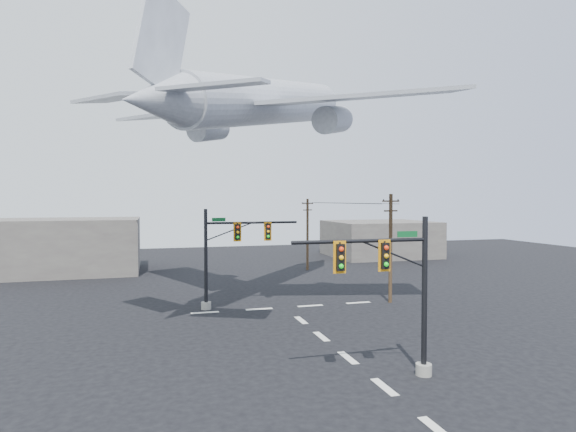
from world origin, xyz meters
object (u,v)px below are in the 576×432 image
object	(u,v)px
signal_mast_near	(398,293)
airliner	(268,103)
utility_pole_b	(307,233)
utility_pole_a	(391,246)
signal_mast_far	(227,255)

from	to	relation	value
signal_mast_near	airliner	world-z (taller)	airliner
signal_mast_near	utility_pole_b	bearing A→B (deg)	78.65
signal_mast_near	utility_pole_a	xyz separation A→B (m)	(7.42, 14.66, 0.55)
signal_mast_far	utility_pole_b	world-z (taller)	utility_pole_b
utility_pole_a	utility_pole_b	distance (m)	18.51
utility_pole_b	airliner	world-z (taller)	airliner
utility_pole_a	signal_mast_far	bearing A→B (deg)	157.61
utility_pole_a	utility_pole_b	size ratio (longest dim) A/B	1.04
utility_pole_b	signal_mast_near	bearing A→B (deg)	-124.24
utility_pole_a	signal_mast_near	bearing A→B (deg)	-131.90
utility_pole_a	utility_pole_b	world-z (taller)	utility_pole_a
signal_mast_near	airliner	bearing A→B (deg)	95.67
utility_pole_b	utility_pole_a	bearing A→B (deg)	-110.52
utility_pole_b	airliner	bearing A→B (deg)	-141.49
utility_pole_a	airliner	xyz separation A→B (m)	(-9.18, 3.06, 11.27)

